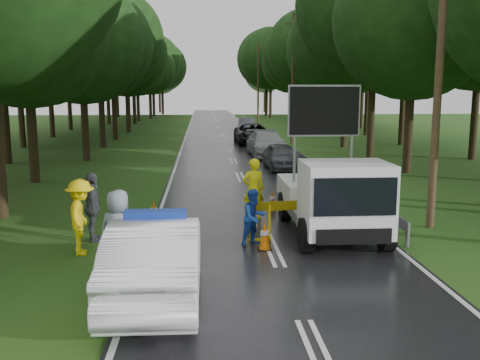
{
  "coord_description": "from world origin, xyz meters",
  "views": [
    {
      "loc": [
        -1.83,
        -13.7,
        4.23
      ],
      "look_at": [
        -0.62,
        3.6,
        1.3
      ],
      "focal_mm": 40.0,
      "sensor_mm": 36.0,
      "label": 1
    }
  ],
  "objects": [
    {
      "name": "police_sedan",
      "position": [
        -2.8,
        -3.07,
        0.84
      ],
      "size": [
        1.76,
        5.04,
        1.83
      ],
      "rotation": [
        0.0,
        0.0,
        3.14
      ],
      "color": "white",
      "rests_on": "ground"
    },
    {
      "name": "cone_right",
      "position": [
        3.5,
        4.5,
        0.34
      ],
      "size": [
        0.33,
        0.33,
        0.7
      ],
      "color": "black",
      "rests_on": "ground"
    },
    {
      "name": "cone_near_left",
      "position": [
        -3.5,
        -1.0,
        0.36
      ],
      "size": [
        0.35,
        0.35,
        0.75
      ],
      "color": "black",
      "rests_on": "ground"
    },
    {
      "name": "queue_car_fourth",
      "position": [
        2.6,
        39.85,
        0.73
      ],
      "size": [
        1.68,
        4.5,
        1.47
      ],
      "primitive_type": "imported",
      "rotation": [
        0.0,
        0.0,
        -0.03
      ],
      "color": "#3E3F45",
      "rests_on": "ground"
    },
    {
      "name": "cone_left_mid",
      "position": [
        -3.4,
        3.0,
        0.38
      ],
      "size": [
        0.37,
        0.37,
        0.79
      ],
      "color": "black",
      "rests_on": "ground"
    },
    {
      "name": "officer",
      "position": [
        -0.19,
        3.38,
        1.02
      ],
      "size": [
        0.84,
        0.65,
        2.04
      ],
      "primitive_type": "imported",
      "rotation": [
        0.0,
        0.0,
        3.38
      ],
      "color": "#FEFF0D",
      "rests_on": "ground"
    },
    {
      "name": "utility_pole_mid",
      "position": [
        5.2,
        28.0,
        5.06
      ],
      "size": [
        1.4,
        0.24,
        10.0
      ],
      "color": "#412D1E",
      "rests_on": "ground"
    },
    {
      "name": "cone_far",
      "position": [
        0.64,
        4.81,
        0.35
      ],
      "size": [
        0.34,
        0.34,
        0.72
      ],
      "color": "black",
      "rests_on": "ground"
    },
    {
      "name": "bystander_mid",
      "position": [
        -4.92,
        1.15,
        0.99
      ],
      "size": [
        0.77,
        1.24,
        1.97
      ],
      "primitive_type": "imported",
      "rotation": [
        0.0,
        0.0,
        1.83
      ],
      "color": "#46484F",
      "rests_on": "ground"
    },
    {
      "name": "queue_car_third",
      "position": [
        2.14,
        28.2,
        0.8
      ],
      "size": [
        2.81,
        5.85,
        1.61
      ],
      "primitive_type": "imported",
      "rotation": [
        0.0,
        0.0,
        0.03
      ],
      "color": "black",
      "rests_on": "ground"
    },
    {
      "name": "bystander_left",
      "position": [
        -4.99,
        0.0,
        0.99
      ],
      "size": [
        0.9,
        1.37,
        1.98
      ],
      "primitive_type": "imported",
      "rotation": [
        0.0,
        0.0,
        1.71
      ],
      "color": "yellow",
      "rests_on": "ground"
    },
    {
      "name": "civilian",
      "position": [
        -0.44,
        0.5,
        0.78
      ],
      "size": [
        0.96,
        0.91,
        1.57
      ],
      "primitive_type": "imported",
      "rotation": [
        0.0,
        0.0,
        0.59
      ],
      "color": "#1C49B7",
      "rests_on": "ground"
    },
    {
      "name": "ground",
      "position": [
        0.0,
        0.0,
        0.0
      ],
      "size": [
        160.0,
        160.0,
        0.0
      ],
      "primitive_type": "plane",
      "color": "#1A4B15",
      "rests_on": "ground"
    },
    {
      "name": "barrier",
      "position": [
        0.8,
        1.0,
        0.85
      ],
      "size": [
        2.71,
        0.52,
        1.13
      ],
      "rotation": [
        0.0,
        0.0,
        0.17
      ],
      "color": "yellow",
      "rests_on": "ground"
    },
    {
      "name": "utility_pole_far",
      "position": [
        5.2,
        54.0,
        5.06
      ],
      "size": [
        1.4,
        0.24,
        10.0
      ],
      "color": "#412D1E",
      "rests_on": "ground"
    },
    {
      "name": "utility_pole_near",
      "position": [
        5.2,
        2.0,
        5.06
      ],
      "size": [
        1.4,
        0.24,
        10.0
      ],
      "color": "#412D1E",
      "rests_on": "ground"
    },
    {
      "name": "road",
      "position": [
        0.0,
        30.0,
        0.01
      ],
      "size": [
        7.0,
        140.0,
        0.02
      ],
      "primitive_type": "cube",
      "color": "black",
      "rests_on": "ground"
    },
    {
      "name": "bystander_right",
      "position": [
        -3.8,
        -1.5,
        0.98
      ],
      "size": [
        1.1,
        0.87,
        1.97
      ],
      "primitive_type": "imported",
      "rotation": [
        0.0,
        0.0,
        2.86
      ],
      "color": "gray",
      "rests_on": "ground"
    },
    {
      "name": "queue_car_first",
      "position": [
        2.4,
        14.64,
        0.7
      ],
      "size": [
        1.79,
        4.16,
        1.4
      ],
      "primitive_type": "imported",
      "rotation": [
        0.0,
        0.0,
        0.03
      ],
      "color": "#3E3F45",
      "rests_on": "ground"
    },
    {
      "name": "guardrail",
      "position": [
        3.7,
        29.67,
        0.55
      ],
      "size": [
        0.12,
        60.06,
        0.7
      ],
      "color": "gray",
      "rests_on": "ground"
    },
    {
      "name": "cone_center",
      "position": [
        -0.2,
        0.0,
        0.39
      ],
      "size": [
        0.38,
        0.38,
        0.8
      ],
      "color": "black",
      "rests_on": "ground"
    },
    {
      "name": "work_truck",
      "position": [
        1.91,
        1.19,
        1.17
      ],
      "size": [
        2.46,
        5.45,
        4.33
      ],
      "rotation": [
        0.0,
        0.0,
        0.0
      ],
      "color": "gray",
      "rests_on": "ground"
    },
    {
      "name": "queue_car_second",
      "position": [
        2.31,
        20.64,
        0.79
      ],
      "size": [
        2.47,
        5.56,
        1.59
      ],
      "primitive_type": "imported",
      "rotation": [
        0.0,
        0.0,
        0.05
      ],
      "color": "gray",
      "rests_on": "ground"
    }
  ]
}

